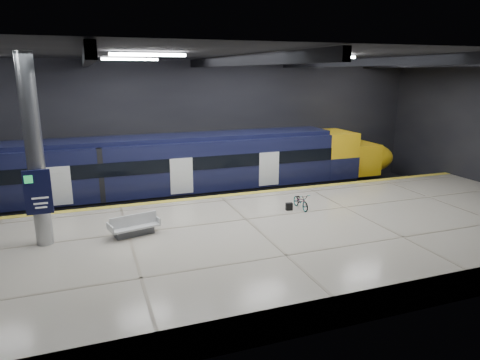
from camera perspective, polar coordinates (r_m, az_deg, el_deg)
name	(u,v)px	position (r m, az deg, el deg)	size (l,w,h in m)	color
ground	(238,235)	(19.91, -0.21, -7.31)	(30.00, 30.00, 0.00)	black
room_shell	(238,110)	(18.58, -0.23, 9.33)	(30.10, 16.10, 8.05)	black
platform	(259,243)	(17.54, 2.57, -8.46)	(30.00, 11.00, 1.10)	beige
safety_strip	(221,196)	(22.02, -2.62, -2.14)	(30.00, 0.40, 0.01)	yellow
rails	(207,200)	(24.84, -4.48, -2.72)	(30.00, 1.52, 0.16)	gray
train	(154,171)	(23.76, -11.36, 1.19)	(29.40, 2.84, 3.79)	black
bench	(134,228)	(17.29, -13.93, -6.20)	(2.04, 1.21, 0.85)	#595B60
bicycle	(301,201)	(20.08, 8.12, -2.80)	(0.50, 1.43, 0.75)	#99999E
pannier_bag	(289,207)	(19.88, 6.56, -3.54)	(0.30, 0.18, 0.35)	black
info_column	(35,155)	(16.75, -25.67, 3.03)	(0.90, 0.78, 6.90)	#9EA0A5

